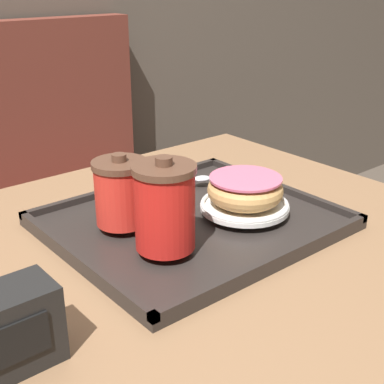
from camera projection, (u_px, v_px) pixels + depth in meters
cafe_table at (190, 323)px, 0.95m from camera, size 0.92×0.81×0.73m
serving_tray at (192, 223)px, 0.91m from camera, size 0.45×0.39×0.02m
coffee_cup_front at (165, 206)px, 0.77m from camera, size 0.09×0.09×0.14m
coffee_cup_rear at (121, 192)px, 0.86m from camera, size 0.09×0.09×0.12m
plate_with_chocolate_donut at (245, 205)px, 0.92m from camera, size 0.15×0.15×0.01m
donut_chocolate_glazed at (245, 189)px, 0.91m from camera, size 0.13×0.13×0.05m
spoon at (193, 180)px, 1.04m from camera, size 0.13×0.07×0.01m
napkin_dispenser at (8, 330)px, 0.58m from camera, size 0.11×0.07×0.09m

